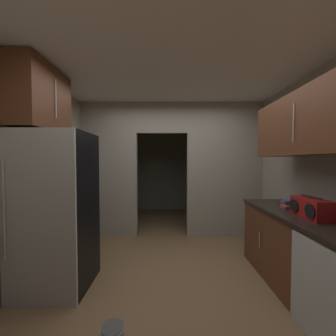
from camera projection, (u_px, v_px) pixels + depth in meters
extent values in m
plane|color=brown|center=(174.00, 284.00, 2.45)|extent=(20.00, 20.00, 0.00)
cube|color=silver|center=(174.00, 77.00, 2.85)|extent=(3.91, 7.25, 0.06)
cube|color=#9E998C|center=(110.00, 170.00, 4.04)|extent=(1.08, 0.12, 2.60)
cube|color=#9E998C|center=(225.00, 170.00, 4.03)|extent=(1.45, 0.12, 2.60)
cube|color=#9E998C|center=(163.00, 118.00, 4.00)|extent=(0.98, 0.12, 0.59)
cube|color=gray|center=(171.00, 167.00, 6.29)|extent=(3.51, 0.10, 2.60)
cube|color=gray|center=(104.00, 168.00, 5.17)|extent=(0.10, 2.26, 2.60)
cube|color=gray|center=(240.00, 168.00, 5.15)|extent=(0.10, 2.26, 2.60)
cube|color=black|center=(58.00, 210.00, 2.40)|extent=(0.75, 0.68, 1.79)
cube|color=#B7BABC|center=(39.00, 218.00, 2.04)|extent=(0.75, 0.03, 1.79)
cylinder|color=#B7BABC|center=(5.00, 210.00, 2.01)|extent=(0.02, 0.02, 0.99)
cube|color=brown|center=(309.00, 259.00, 2.19)|extent=(0.62, 1.94, 0.84)
cube|color=black|center=(310.00, 218.00, 2.17)|extent=(0.66, 1.94, 0.04)
cylinder|color=#B7BABC|center=(305.00, 278.00, 1.76)|extent=(0.01, 0.01, 0.22)
cylinder|color=#B7BABC|center=(260.00, 240.00, 2.62)|extent=(0.01, 0.01, 0.22)
cube|color=#B7BABC|center=(315.00, 293.00, 1.65)|extent=(0.02, 0.56, 0.82)
cube|color=brown|center=(312.00, 123.00, 2.14)|extent=(0.34, 1.75, 0.68)
cylinder|color=#B7BABC|center=(294.00, 123.00, 2.14)|extent=(0.01, 0.01, 0.41)
cube|color=brown|center=(42.00, 99.00, 2.44)|extent=(0.34, 0.83, 0.76)
cylinder|color=#B7BABC|center=(57.00, 99.00, 2.44)|extent=(0.01, 0.01, 0.45)
cube|color=maroon|center=(312.00, 208.00, 2.09)|extent=(0.18, 0.41, 0.20)
cylinder|color=#262626|center=(313.00, 197.00, 2.09)|extent=(0.02, 0.29, 0.02)
cylinder|color=black|center=(311.00, 211.00, 1.97)|extent=(0.01, 0.14, 0.14)
cylinder|color=black|center=(295.00, 206.00, 2.22)|extent=(0.01, 0.14, 0.14)
cube|color=#8C3893|center=(288.00, 207.00, 2.53)|extent=(0.11, 0.11, 0.03)
cube|color=gold|center=(289.00, 205.00, 2.53)|extent=(0.11, 0.16, 0.03)
cube|color=red|center=(288.00, 203.00, 2.54)|extent=(0.12, 0.12, 0.03)
cube|color=#2D609E|center=(288.00, 201.00, 2.52)|extent=(0.12, 0.14, 0.02)
cylinder|color=#4C4C51|center=(113.00, 327.00, 1.57)|extent=(0.18, 0.18, 0.01)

